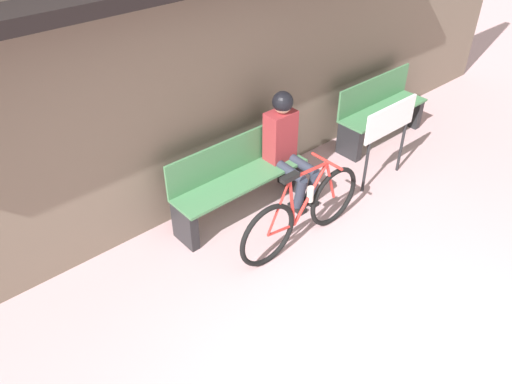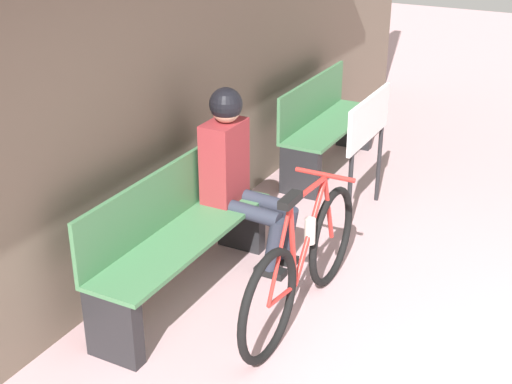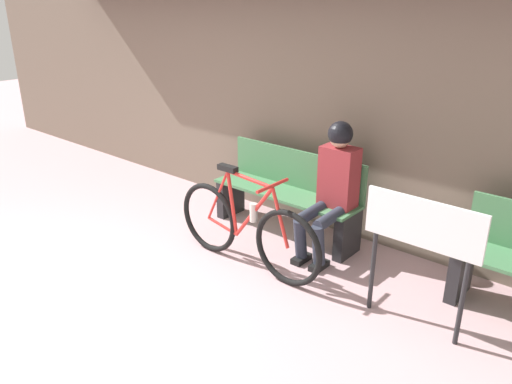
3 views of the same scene
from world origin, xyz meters
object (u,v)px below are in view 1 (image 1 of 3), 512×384
object	(u,v)px
bicycle	(303,213)
park_bench_far	(380,113)
signboard	(390,125)
park_bench_near	(239,181)
person_seated	(286,140)

from	to	relation	value
bicycle	park_bench_far	bearing A→B (deg)	19.50
bicycle	signboard	distance (m)	1.60
park_bench_near	signboard	distance (m)	1.87
signboard	bicycle	bearing A→B (deg)	-174.60
signboard	person_seated	bearing A→B (deg)	152.40
park_bench_far	signboard	distance (m)	1.11
person_seated	park_bench_far	size ratio (longest dim) A/B	0.90
park_bench_far	signboard	world-z (taller)	signboard
park_bench_far	person_seated	bearing A→B (deg)	-176.71
bicycle	signboard	bearing A→B (deg)	5.40
bicycle	park_bench_far	xyz separation A→B (m)	(2.34, 0.83, 0.02)
bicycle	person_seated	bearing A→B (deg)	58.28
person_seated	bicycle	bearing A→B (deg)	-121.72
park_bench_far	park_bench_near	bearing A→B (deg)	179.93
person_seated	signboard	xyz separation A→B (m)	(1.10, -0.57, 0.03)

